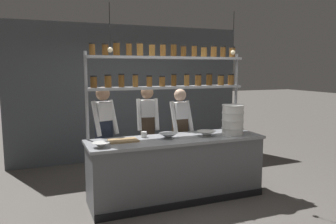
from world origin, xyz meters
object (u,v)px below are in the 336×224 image
(serving_cup_front, at_px, (144,134))
(prep_bowl_near_left, at_px, (101,145))
(chef_right, at_px, (180,130))
(prep_bowl_center_back, at_px, (206,134))
(chef_center, at_px, (148,128))
(chef_left, at_px, (104,133))
(prep_bowl_center_front, at_px, (168,136))
(spice_shelf_unit, at_px, (169,74))
(container_stack, at_px, (233,120))
(cutting_board, at_px, (123,141))

(serving_cup_front, bearing_deg, prep_bowl_near_left, -151.23)
(chef_right, xyz_separation_m, prep_bowl_center_back, (0.13, -0.67, 0.05))
(chef_center, relative_size, prep_bowl_center_back, 5.72)
(chef_left, xyz_separation_m, prep_bowl_center_front, (0.82, -0.61, 0.00))
(spice_shelf_unit, relative_size, chef_right, 1.56)
(chef_left, distance_m, container_stack, 1.98)
(chef_left, distance_m, prep_bowl_center_front, 1.02)
(cutting_board, distance_m, prep_bowl_near_left, 0.42)
(chef_center, height_order, container_stack, chef_center)
(chef_center, bearing_deg, container_stack, -31.11)
(container_stack, height_order, prep_bowl_center_back, container_stack)
(prep_bowl_center_front, relative_size, prep_bowl_center_back, 0.98)
(chef_left, height_order, prep_bowl_near_left, chef_left)
(chef_left, bearing_deg, chef_right, -17.18)
(chef_right, bearing_deg, spice_shelf_unit, -142.17)
(chef_center, bearing_deg, chef_right, -11.98)
(chef_left, relative_size, container_stack, 3.58)
(chef_right, height_order, container_stack, chef_right)
(prep_bowl_near_left, bearing_deg, prep_bowl_center_front, 10.43)
(serving_cup_front, bearing_deg, prep_bowl_center_back, -16.88)
(chef_right, bearing_deg, chef_center, 154.24)
(cutting_board, relative_size, serving_cup_front, 4.68)
(chef_center, relative_size, cutting_board, 4.10)
(prep_bowl_near_left, relative_size, serving_cup_front, 2.74)
(chef_right, bearing_deg, serving_cup_front, -155.73)
(spice_shelf_unit, bearing_deg, prep_bowl_center_front, -112.73)
(container_stack, xyz_separation_m, prep_bowl_near_left, (-2.01, -0.05, -0.20))
(chef_right, relative_size, cutting_board, 3.99)
(chef_center, distance_m, container_stack, 1.43)
(prep_bowl_near_left, bearing_deg, chef_right, 28.14)
(chef_left, xyz_separation_m, chef_center, (0.77, 0.19, -0.01))
(prep_bowl_near_left, bearing_deg, prep_bowl_center_back, 4.12)
(chef_center, distance_m, serving_cup_front, 0.66)
(prep_bowl_near_left, height_order, serving_cup_front, serving_cup_front)
(container_stack, xyz_separation_m, cutting_board, (-1.66, 0.18, -0.22))
(spice_shelf_unit, distance_m, prep_bowl_near_left, 1.53)
(chef_center, height_order, chef_right, chef_center)
(cutting_board, height_order, prep_bowl_center_front, prep_bowl_center_front)
(prep_bowl_center_front, bearing_deg, prep_bowl_center_back, -6.88)
(cutting_board, distance_m, prep_bowl_center_back, 1.25)
(spice_shelf_unit, height_order, serving_cup_front, spice_shelf_unit)
(cutting_board, xyz_separation_m, prep_bowl_near_left, (-0.35, -0.23, 0.02))
(chef_center, distance_m, cutting_board, 0.97)
(container_stack, relative_size, prep_bowl_center_front, 1.65)
(spice_shelf_unit, relative_size, serving_cup_front, 29.17)
(chef_left, height_order, prep_bowl_center_back, chef_left)
(chef_center, bearing_deg, prep_bowl_center_back, -43.50)
(prep_bowl_center_front, bearing_deg, chef_left, 143.10)
(chef_right, distance_m, cutting_board, 1.24)
(container_stack, height_order, prep_bowl_center_front, container_stack)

